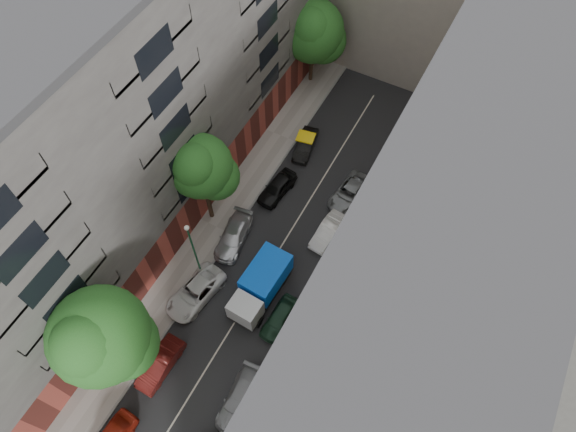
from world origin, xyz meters
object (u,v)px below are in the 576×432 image
Objects in this scene: car_left_2 at (195,292)px; car_right_4 at (350,193)px; tree_mid at (201,169)px; car_left_5 at (305,145)px; car_right_3 at (328,231)px; lamp_post at (193,247)px; tree_near at (101,339)px; car_left_1 at (160,364)px; tree_far at (313,33)px; car_left_3 at (234,236)px; car_right_1 at (240,399)px; tarp_truck at (260,286)px; car_left_4 at (277,188)px; car_right_2 at (280,318)px; pedestrian at (358,257)px.

car_right_4 is at bearing 73.44° from car_left_2.
car_left_5 is at bearing 71.00° from tree_mid.
car_right_3 is 0.56× the size of lamp_post.
tree_near reaches higher than tree_mid.
car_left_1 is 0.49× the size of tree_far.
car_left_2 is 5.45m from car_left_3.
car_right_1 is at bearing -50.00° from tree_mid.
lamp_post is at bearing -84.79° from tree_far.
tree_mid is at bearing 107.23° from car_left_1.
tarp_truck reaches higher than car_right_3.
car_right_1 is 16.05m from tree_mid.
tarp_truck reaches higher than car_left_4.
car_right_2 is 2.00× the size of pedestrian.
car_left_5 is at bearing 113.49° from car_right_2.
tarp_truck is 8.79m from car_left_1.
car_left_3 is at bearing -143.49° from car_right_3.
car_right_4 is 0.65× the size of lamp_post.
car_right_1 reaches higher than car_left_3.
car_left_4 reaches higher than car_left_2.
car_left_5 is at bearing 133.25° from car_right_3.
tree_mid reaches higher than car_left_5.
tree_near is (-1.70, -1.26, 6.20)m from car_left_1.
car_right_3 is at bearing -82.44° from car_right_4.
tree_near is (-7.30, -16.26, 6.24)m from car_right_3.
car_left_5 is (0.76, 16.50, -0.05)m from car_left_2.
pedestrian is at bearing 50.08° from tarp_truck.
tree_far reaches higher than car_left_1.
car_left_1 is at bearing -178.42° from car_right_1.
car_left_3 is 1.14× the size of car_left_4.
car_right_4 is 2.41× the size of pedestrian.
car_left_2 is at bearing -98.76° from car_left_3.
car_right_4 is (-0.07, 12.40, -0.01)m from car_right_2.
car_left_3 is at bearing -120.58° from car_right_4.
tree_mid is (-9.17, 5.23, 5.96)m from car_right_2.
car_left_4 is at bearing 53.70° from tree_mid.
car_left_4 reaches higher than car_left_5.
tarp_truck is 3.11× the size of pedestrian.
pedestrian is (3.07, -5.41, 0.47)m from car_right_4.
tarp_truck is 5.73m from lamp_post.
tarp_truck is at bearing -61.57° from car_left_4.
car_right_2 is at bearing -84.72° from car_right_3.
tree_mid is (-6.90, 3.97, 5.12)m from tarp_truck.
car_left_2 reaches higher than car_right_1.
car_left_4 is 11.49m from car_right_2.
car_left_1 is 16.80m from car_left_4.
car_right_1 is 0.55× the size of tree_far.
car_right_4 is at bearing 70.35° from tree_near.
tree_mid reaches higher than car_right_3.
lamp_post is at bearing -108.17° from car_left_3.
car_left_2 is 1.27× the size of car_right_3.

